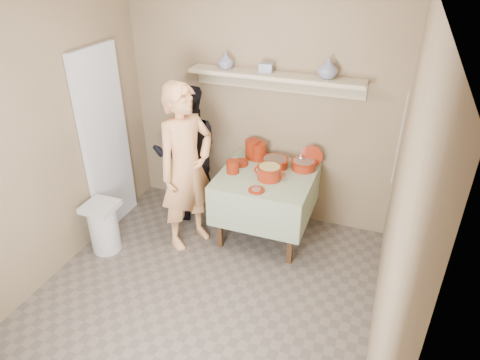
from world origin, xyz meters
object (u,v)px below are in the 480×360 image
at_px(person_helper, 187,153).
at_px(cazuela_rice, 269,171).
at_px(person_cook, 186,168).
at_px(serving_table, 266,184).
at_px(trash_bin, 104,227).

bearing_deg(person_helper, cazuela_rice, 139.99).
xyz_separation_m(person_cook, serving_table, (0.73, 0.38, -0.24)).
bearing_deg(serving_table, person_helper, 173.46).
height_order(person_cook, trash_bin, person_cook).
xyz_separation_m(person_helper, trash_bin, (-0.53, -0.95, -0.51)).
xyz_separation_m(serving_table, trash_bin, (-1.50, -0.84, -0.36)).
relative_size(cazuela_rice, trash_bin, 0.59).
height_order(person_cook, person_helper, person_cook).
bearing_deg(person_cook, person_helper, 52.73).
bearing_deg(cazuela_rice, serving_table, 121.24).
distance_m(person_helper, trash_bin, 1.20).
distance_m(serving_table, cazuela_rice, 0.23).
bearing_deg(trash_bin, serving_table, 29.23).
height_order(person_helper, serving_table, person_helper).
distance_m(person_cook, cazuela_rice, 0.84).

